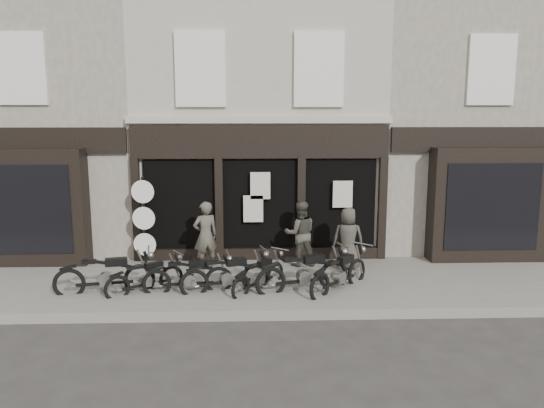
{
  "coord_description": "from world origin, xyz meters",
  "views": [
    {
      "loc": [
        -0.17,
        -11.74,
        4.25
      ],
      "look_at": [
        0.28,
        1.6,
        1.94
      ],
      "focal_mm": 35.0,
      "sensor_mm": 36.0,
      "label": 1
    }
  ],
  "objects_px": {
    "motorcycle_1": "(146,280)",
    "motorcycle_2": "(189,279)",
    "advert_sign_post": "(144,225)",
    "motorcycle_5": "(304,276)",
    "motorcycle_6": "(340,276)",
    "motorcycle_4": "(259,278)",
    "motorcycle_0": "(106,278)",
    "man_left": "(205,235)",
    "man_centre": "(300,233)",
    "man_right": "(348,239)",
    "motorcycle_3": "(227,277)"
  },
  "relations": [
    {
      "from": "motorcycle_4",
      "to": "man_right",
      "type": "relative_size",
      "value": 0.98
    },
    {
      "from": "motorcycle_0",
      "to": "man_centre",
      "type": "relative_size",
      "value": 1.28
    },
    {
      "from": "motorcycle_5",
      "to": "motorcycle_0",
      "type": "bearing_deg",
      "value": 162.63
    },
    {
      "from": "motorcycle_5",
      "to": "man_left",
      "type": "relative_size",
      "value": 1.25
    },
    {
      "from": "motorcycle_4",
      "to": "advert_sign_post",
      "type": "relative_size",
      "value": 0.64
    },
    {
      "from": "man_left",
      "to": "man_right",
      "type": "bearing_deg",
      "value": 154.41
    },
    {
      "from": "motorcycle_1",
      "to": "motorcycle_3",
      "type": "relative_size",
      "value": 0.82
    },
    {
      "from": "motorcycle_6",
      "to": "man_left",
      "type": "relative_size",
      "value": 0.97
    },
    {
      "from": "motorcycle_6",
      "to": "man_centre",
      "type": "bearing_deg",
      "value": 65.12
    },
    {
      "from": "motorcycle_5",
      "to": "advert_sign_post",
      "type": "relative_size",
      "value": 0.89
    },
    {
      "from": "man_centre",
      "to": "advert_sign_post",
      "type": "height_order",
      "value": "advert_sign_post"
    },
    {
      "from": "motorcycle_5",
      "to": "motorcycle_2",
      "type": "bearing_deg",
      "value": 162.96
    },
    {
      "from": "man_right",
      "to": "advert_sign_post",
      "type": "distance_m",
      "value": 5.49
    },
    {
      "from": "motorcycle_1",
      "to": "advert_sign_post",
      "type": "distance_m",
      "value": 2.3
    },
    {
      "from": "advert_sign_post",
      "to": "motorcycle_6",
      "type": "bearing_deg",
      "value": -16.67
    },
    {
      "from": "motorcycle_3",
      "to": "motorcycle_4",
      "type": "xyz_separation_m",
      "value": [
        0.77,
        0.07,
        -0.05
      ]
    },
    {
      "from": "motorcycle_4",
      "to": "motorcycle_2",
      "type": "bearing_deg",
      "value": 133.17
    },
    {
      "from": "motorcycle_0",
      "to": "man_centre",
      "type": "height_order",
      "value": "man_centre"
    },
    {
      "from": "motorcycle_2",
      "to": "motorcycle_3",
      "type": "bearing_deg",
      "value": -3.97
    },
    {
      "from": "motorcycle_3",
      "to": "man_left",
      "type": "distance_m",
      "value": 1.94
    },
    {
      "from": "motorcycle_2",
      "to": "man_left",
      "type": "xyz_separation_m",
      "value": [
        0.23,
        1.78,
        0.63
      ]
    },
    {
      "from": "motorcycle_6",
      "to": "motorcycle_4",
      "type": "bearing_deg",
      "value": 130.81
    },
    {
      "from": "motorcycle_6",
      "to": "advert_sign_post",
      "type": "height_order",
      "value": "advert_sign_post"
    },
    {
      "from": "motorcycle_5",
      "to": "man_right",
      "type": "height_order",
      "value": "man_right"
    },
    {
      "from": "motorcycle_6",
      "to": "man_right",
      "type": "bearing_deg",
      "value": 27.42
    },
    {
      "from": "motorcycle_1",
      "to": "motorcycle_5",
      "type": "distance_m",
      "value": 3.71
    },
    {
      "from": "advert_sign_post",
      "to": "man_centre",
      "type": "bearing_deg",
      "value": 4.49
    },
    {
      "from": "motorcycle_5",
      "to": "man_right",
      "type": "bearing_deg",
      "value": 33.27
    },
    {
      "from": "motorcycle_5",
      "to": "man_left",
      "type": "xyz_separation_m",
      "value": [
        -2.46,
        1.76,
        0.59
      ]
    },
    {
      "from": "man_centre",
      "to": "motorcycle_5",
      "type": "bearing_deg",
      "value": 82.89
    },
    {
      "from": "motorcycle_0",
      "to": "advert_sign_post",
      "type": "relative_size",
      "value": 0.89
    },
    {
      "from": "man_right",
      "to": "advert_sign_post",
      "type": "height_order",
      "value": "advert_sign_post"
    },
    {
      "from": "motorcycle_1",
      "to": "motorcycle_6",
      "type": "height_order",
      "value": "motorcycle_6"
    },
    {
      "from": "motorcycle_6",
      "to": "man_right",
      "type": "relative_size",
      "value": 1.06
    },
    {
      "from": "motorcycle_6",
      "to": "advert_sign_post",
      "type": "relative_size",
      "value": 0.69
    },
    {
      "from": "motorcycle_2",
      "to": "motorcycle_5",
      "type": "xyz_separation_m",
      "value": [
        2.69,
        0.01,
        0.05
      ]
    },
    {
      "from": "man_right",
      "to": "man_left",
      "type": "bearing_deg",
      "value": 7.09
    },
    {
      "from": "motorcycle_2",
      "to": "motorcycle_4",
      "type": "bearing_deg",
      "value": -3.11
    },
    {
      "from": "motorcycle_0",
      "to": "man_left",
      "type": "height_order",
      "value": "man_left"
    },
    {
      "from": "motorcycle_0",
      "to": "man_right",
      "type": "height_order",
      "value": "man_right"
    },
    {
      "from": "man_left",
      "to": "advert_sign_post",
      "type": "xyz_separation_m",
      "value": [
        -1.68,
        0.35,
        0.21
      ]
    },
    {
      "from": "motorcycle_3",
      "to": "man_right",
      "type": "xyz_separation_m",
      "value": [
        3.14,
        1.57,
        0.54
      ]
    },
    {
      "from": "motorcycle_6",
      "to": "advert_sign_post",
      "type": "bearing_deg",
      "value": 111.0
    },
    {
      "from": "motorcycle_2",
      "to": "motorcycle_1",
      "type": "bearing_deg",
      "value": 170.01
    },
    {
      "from": "motorcycle_1",
      "to": "man_left",
      "type": "bearing_deg",
      "value": 20.85
    },
    {
      "from": "motorcycle_0",
      "to": "man_left",
      "type": "relative_size",
      "value": 1.25
    },
    {
      "from": "motorcycle_1",
      "to": "motorcycle_2",
      "type": "relative_size",
      "value": 0.82
    },
    {
      "from": "advert_sign_post",
      "to": "motorcycle_5",
      "type": "bearing_deg",
      "value": -20.92
    },
    {
      "from": "advert_sign_post",
      "to": "motorcycle_2",
      "type": "bearing_deg",
      "value": -49.71
    },
    {
      "from": "motorcycle_1",
      "to": "motorcycle_2",
      "type": "distance_m",
      "value": 1.02
    }
  ]
}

